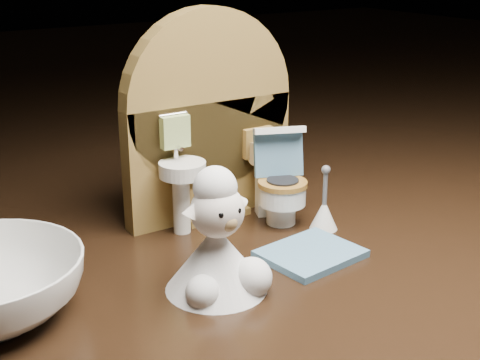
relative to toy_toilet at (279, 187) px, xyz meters
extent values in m
cube|color=black|center=(-0.04, -0.03, -0.08)|extent=(2.50, 2.50, 0.10)
cube|color=olive|center=(-0.04, 0.04, 0.02)|extent=(0.13, 0.02, 0.09)
cylinder|color=olive|center=(-0.04, 0.04, 0.06)|extent=(0.13, 0.02, 0.13)
cube|color=olive|center=(-0.04, 0.04, -0.02)|extent=(0.05, 0.04, 0.01)
cylinder|color=white|center=(-0.07, 0.02, 0.00)|extent=(0.01, 0.01, 0.04)
cylinder|color=white|center=(-0.07, 0.02, 0.02)|extent=(0.03, 0.03, 0.01)
cylinder|color=silver|center=(-0.07, 0.02, 0.03)|extent=(0.00, 0.00, 0.01)
cube|color=#A2B96A|center=(-0.07, 0.02, 0.05)|extent=(0.02, 0.01, 0.02)
cube|color=olive|center=(0.00, 0.03, 0.03)|extent=(0.02, 0.01, 0.02)
cylinder|color=#D3B88A|center=(0.00, 0.02, 0.02)|extent=(0.02, 0.02, 0.02)
cylinder|color=white|center=(0.00, -0.01, -0.02)|extent=(0.02, 0.02, 0.02)
cylinder|color=white|center=(0.00, -0.01, 0.00)|extent=(0.03, 0.03, 0.01)
cylinder|color=#916123|center=(0.00, -0.01, 0.01)|extent=(0.03, 0.03, 0.00)
cube|color=white|center=(0.00, 0.01, 0.00)|extent=(0.03, 0.02, 0.04)
cube|color=teal|center=(0.00, 0.00, 0.02)|extent=(0.04, 0.02, 0.04)
cube|color=white|center=(0.00, 0.00, 0.04)|extent=(0.04, 0.02, 0.01)
cylinder|color=#9AA226|center=(0.01, 0.01, 0.02)|extent=(0.01, 0.01, 0.01)
cube|color=teal|center=(-0.02, -0.06, -0.02)|extent=(0.06, 0.06, 0.00)
cone|color=white|center=(0.02, -0.03, -0.01)|extent=(0.02, 0.02, 0.02)
cylinder|color=#59595B|center=(0.02, -0.03, 0.01)|extent=(0.00, 0.00, 0.03)
sphere|color=#59595B|center=(0.02, -0.03, 0.02)|extent=(0.01, 0.01, 0.01)
cone|color=white|center=(-0.09, -0.06, -0.01)|extent=(0.06, 0.06, 0.04)
sphere|color=white|center=(-0.08, -0.08, -0.02)|extent=(0.02, 0.02, 0.02)
sphere|color=white|center=(-0.11, -0.08, -0.02)|extent=(0.02, 0.02, 0.02)
sphere|color=silver|center=(-0.09, -0.07, 0.02)|extent=(0.03, 0.03, 0.03)
sphere|color=#95774B|center=(-0.09, -0.08, 0.02)|extent=(0.01, 0.01, 0.01)
sphere|color=white|center=(-0.09, -0.06, 0.04)|extent=(0.02, 0.02, 0.02)
cone|color=silver|center=(-0.11, -0.06, 0.03)|extent=(0.01, 0.01, 0.01)
cone|color=silver|center=(-0.08, -0.06, 0.03)|extent=(0.01, 0.01, 0.01)
sphere|color=black|center=(-0.10, -0.08, 0.03)|extent=(0.00, 0.00, 0.00)
sphere|color=black|center=(-0.09, -0.08, 0.03)|extent=(0.00, 0.00, 0.00)
camera|label=1|loc=(-0.27, -0.36, 0.17)|focal=50.00mm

